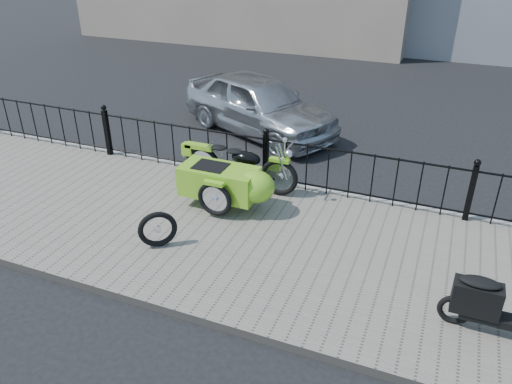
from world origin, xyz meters
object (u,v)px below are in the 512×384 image
at_px(motorcycle_sidecar, 232,179).
at_px(sedan_car, 259,104).
at_px(scooter, 498,307).
at_px(spare_tire, 158,229).

xyz_separation_m(motorcycle_sidecar, sedan_car, (-0.96, 3.60, 0.10)).
bearing_deg(sedan_car, scooter, -111.60).
relative_size(scooter, sedan_car, 0.37).
bearing_deg(spare_tire, sedan_car, 95.11).
bearing_deg(spare_tire, motorcycle_sidecar, 72.70).
xyz_separation_m(scooter, spare_tire, (-4.60, 0.08, -0.10)).
distance_m(motorcycle_sidecar, scooter, 4.43).
relative_size(motorcycle_sidecar, sedan_car, 0.56).
xyz_separation_m(motorcycle_sidecar, scooter, (4.10, -1.67, -0.08)).
bearing_deg(motorcycle_sidecar, scooter, -22.08).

